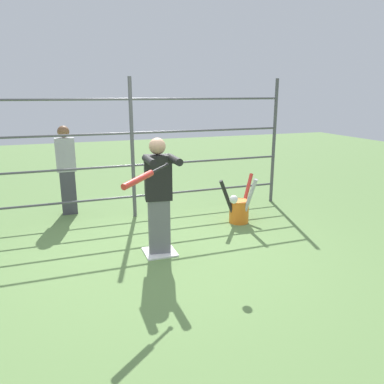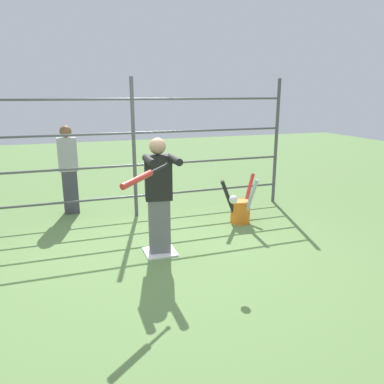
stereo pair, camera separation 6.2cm
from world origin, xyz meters
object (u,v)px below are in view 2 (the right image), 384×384
Objects in this scene: softball_in_flight at (233,200)px; bat_bucket at (241,209)px; batter at (159,193)px; baseball_bat_swinging at (141,177)px; bystander_behind_fence at (69,169)px.

bat_bucket is (-0.83, -1.45, -0.63)m from softball_in_flight.
batter is 1.92× the size of bat_bucket.
bat_bucket is at bearing -119.79° from softball_in_flight.
batter is 1.78m from bat_bucket.
baseball_bat_swinging reaches higher than bat_bucket.
batter is at bearing -116.49° from baseball_bat_swinging.
bystander_behind_fence reaches higher than softball_in_flight.
baseball_bat_swinging is at bearing 37.72° from bat_bucket.
baseball_bat_swinging is at bearing 63.51° from batter.
batter is 15.59× the size of softball_in_flight.
softball_in_flight reaches higher than bat_bucket.
batter is at bearing -46.67° from softball_in_flight.
batter is 2.37× the size of baseball_bat_swinging.
batter is at bearing 25.77° from bat_bucket.
baseball_bat_swinging is at bearing -0.34° from softball_in_flight.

